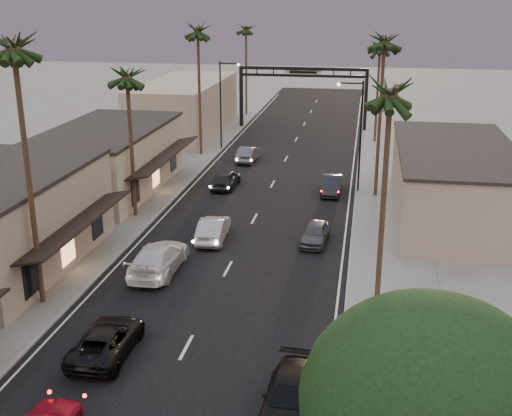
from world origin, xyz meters
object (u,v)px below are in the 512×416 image
at_px(streetlight_right, 357,127).
at_px(oncoming_pickup, 107,340).
at_px(oncoming_silver, 213,229).
at_px(streetlight_left, 223,98).
at_px(palm_far, 246,26).
at_px(palm_rc, 380,44).
at_px(palm_lc, 127,71).
at_px(palm_ra, 391,86).
at_px(palm_ld, 198,27).
at_px(corner_tree, 432,413).
at_px(arch, 303,82).
at_px(curbside_black, 290,397).
at_px(palm_lb, 12,40).
at_px(palm_rb, 385,36).

relative_size(streetlight_right, oncoming_pickup, 1.80).
bearing_deg(oncoming_silver, streetlight_left, -82.58).
relative_size(streetlight_left, palm_far, 0.68).
height_order(palm_rc, palm_far, palm_far).
height_order(palm_lc, palm_ra, palm_ra).
distance_m(palm_ld, oncoming_silver, 26.23).
xyz_separation_m(palm_rc, oncoming_silver, (-10.55, -31.53, -9.70)).
relative_size(corner_tree, streetlight_left, 0.98).
relative_size(arch, curbside_black, 3.05).
bearing_deg(streetlight_right, palm_rc, 84.95).
relative_size(palm_far, oncoming_silver, 2.84).
xyz_separation_m(palm_lc, palm_far, (0.30, 42.00, 0.97)).
xyz_separation_m(corner_tree, palm_ld, (-18.08, 47.55, 6.44)).
bearing_deg(palm_lb, palm_lc, 90.00).
relative_size(palm_far, curbside_black, 2.65).
relative_size(streetlight_right, palm_rb, 0.63).
bearing_deg(oncoming_silver, palm_rb, -136.05).
relative_size(streetlight_left, curbside_black, 1.80).
relative_size(corner_tree, arch, 0.58).
height_order(corner_tree, oncoming_silver, corner_tree).
bearing_deg(palm_rb, curbside_black, -96.56).
xyz_separation_m(palm_rb, oncoming_pickup, (-11.94, -26.11, -11.72)).
bearing_deg(oncoming_silver, palm_lc, -31.57).
bearing_deg(palm_rb, corner_tree, -88.63).
relative_size(arch, palm_rc, 1.25).
bearing_deg(palm_rc, palm_ld, -152.38).
bearing_deg(palm_rc, palm_ra, -90.00).
distance_m(corner_tree, oncoming_pickup, 17.35).
height_order(palm_lb, palm_rc, palm_lb).
bearing_deg(oncoming_silver, curbside_black, 108.86).
bearing_deg(arch, oncoming_pickup, -93.66).
distance_m(streetlight_left, palm_ld, 7.88).
bearing_deg(oncoming_silver, palm_far, -85.66).
bearing_deg(palm_ld, arch, 60.17).
distance_m(palm_rb, curbside_black, 31.42).
bearing_deg(palm_far, streetlight_right, -65.24).
xyz_separation_m(streetlight_right, palm_far, (-15.22, 33.00, 6.11)).
height_order(palm_lc, oncoming_silver, palm_lc).
bearing_deg(oncoming_pickup, palm_ld, -82.67).
xyz_separation_m(streetlight_left, curbside_black, (12.19, -42.97, -4.60)).
distance_m(palm_lc, oncoming_silver, 12.29).
bearing_deg(curbside_black, palm_rc, 89.23).
xyz_separation_m(corner_tree, palm_rb, (-0.88, 36.55, 6.44)).
height_order(streetlight_left, oncoming_silver, streetlight_left).
bearing_deg(palm_lc, oncoming_silver, -27.96).
height_order(corner_tree, palm_rc, palm_rc).
relative_size(arch, oncoming_pickup, 3.04).
distance_m(palm_ra, oncoming_pickup, 17.19).
height_order(arch, palm_ld, palm_ld).
relative_size(palm_lb, palm_rc, 1.25).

